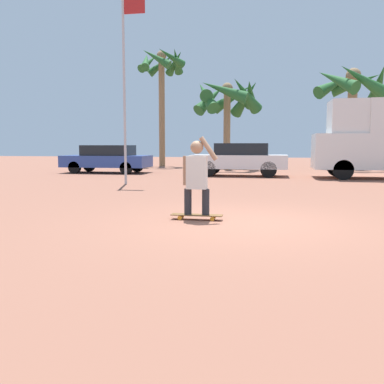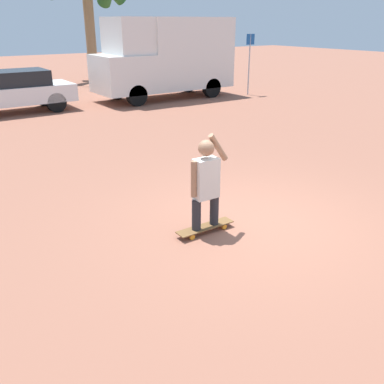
{
  "view_description": "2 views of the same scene",
  "coord_description": "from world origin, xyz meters",
  "px_view_note": "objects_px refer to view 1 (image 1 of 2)",
  "views": [
    {
      "loc": [
        0.53,
        -7.73,
        1.43
      ],
      "look_at": [
        -1.1,
        0.84,
        0.45
      ],
      "focal_mm": 40.0,
      "sensor_mm": 36.0,
      "label": 1
    },
    {
      "loc": [
        -4.47,
        -4.67,
        3.09
      ],
      "look_at": [
        -0.97,
        0.4,
        0.62
      ],
      "focal_mm": 40.0,
      "sensor_mm": 36.0,
      "label": 2
    }
  ],
  "objects_px": {
    "person_skateboarder": "(197,174)",
    "parked_car_white": "(240,159)",
    "palm_tree_near_van": "(353,87)",
    "palm_tree_far_left": "(162,70)",
    "flagpole": "(126,77)",
    "skateboard": "(197,215)",
    "parked_car_blue": "(107,158)",
    "palm_tree_center_background": "(227,97)"
  },
  "relations": [
    {
      "from": "person_skateboarder",
      "to": "palm_tree_near_van",
      "type": "height_order",
      "value": "palm_tree_near_van"
    },
    {
      "from": "palm_tree_far_left",
      "to": "person_skateboarder",
      "type": "bearing_deg",
      "value": -73.45
    },
    {
      "from": "parked_car_white",
      "to": "palm_tree_near_van",
      "type": "bearing_deg",
      "value": 49.05
    },
    {
      "from": "skateboard",
      "to": "palm_tree_center_background",
      "type": "height_order",
      "value": "palm_tree_center_background"
    },
    {
      "from": "parked_car_white",
      "to": "palm_tree_center_background",
      "type": "height_order",
      "value": "palm_tree_center_background"
    },
    {
      "from": "palm_tree_near_van",
      "to": "palm_tree_far_left",
      "type": "bearing_deg",
      "value": 174.21
    },
    {
      "from": "skateboard",
      "to": "flagpole",
      "type": "xyz_separation_m",
      "value": [
        -3.76,
        6.75,
        3.69
      ]
    },
    {
      "from": "person_skateboarder",
      "to": "flagpole",
      "type": "relative_size",
      "value": 0.22
    },
    {
      "from": "person_skateboarder",
      "to": "parked_car_white",
      "type": "bearing_deg",
      "value": 90.41
    },
    {
      "from": "parked_car_white",
      "to": "flagpole",
      "type": "distance_m",
      "value": 6.73
    },
    {
      "from": "person_skateboarder",
      "to": "palm_tree_center_background",
      "type": "height_order",
      "value": "palm_tree_center_background"
    },
    {
      "from": "skateboard",
      "to": "person_skateboarder",
      "type": "height_order",
      "value": "person_skateboarder"
    },
    {
      "from": "palm_tree_near_van",
      "to": "palm_tree_center_background",
      "type": "bearing_deg",
      "value": -165.53
    },
    {
      "from": "skateboard",
      "to": "flagpole",
      "type": "distance_m",
      "value": 8.57
    },
    {
      "from": "parked_car_white",
      "to": "palm_tree_far_left",
      "type": "height_order",
      "value": "palm_tree_far_left"
    },
    {
      "from": "skateboard",
      "to": "parked_car_white",
      "type": "relative_size",
      "value": 0.23
    },
    {
      "from": "parked_car_white",
      "to": "flagpole",
      "type": "relative_size",
      "value": 0.63
    },
    {
      "from": "person_skateboarder",
      "to": "palm_tree_near_van",
      "type": "bearing_deg",
      "value": 72.45
    },
    {
      "from": "palm_tree_center_background",
      "to": "palm_tree_near_van",
      "type": "bearing_deg",
      "value": 14.47
    },
    {
      "from": "parked_car_blue",
      "to": "flagpole",
      "type": "bearing_deg",
      "value": -61.82
    },
    {
      "from": "parked_car_blue",
      "to": "flagpole",
      "type": "xyz_separation_m",
      "value": [
        3.06,
        -5.72,
        3.04
      ]
    },
    {
      "from": "flagpole",
      "to": "palm_tree_center_background",
      "type": "bearing_deg",
      "value": 75.33
    },
    {
      "from": "person_skateboarder",
      "to": "palm_tree_far_left",
      "type": "height_order",
      "value": "palm_tree_far_left"
    },
    {
      "from": "person_skateboarder",
      "to": "parked_car_white",
      "type": "relative_size",
      "value": 0.35
    },
    {
      "from": "person_skateboarder",
      "to": "skateboard",
      "type": "bearing_deg",
      "value": -0.0
    },
    {
      "from": "person_skateboarder",
      "to": "parked_car_white",
      "type": "height_order",
      "value": "person_skateboarder"
    },
    {
      "from": "palm_tree_center_background",
      "to": "parked_car_blue",
      "type": "bearing_deg",
      "value": -144.41
    },
    {
      "from": "skateboard",
      "to": "person_skateboarder",
      "type": "xyz_separation_m",
      "value": [
        -0.0,
        0.0,
        0.8
      ]
    },
    {
      "from": "skateboard",
      "to": "parked_car_blue",
      "type": "xyz_separation_m",
      "value": [
        -6.83,
        12.47,
        0.65
      ]
    },
    {
      "from": "parked_car_blue",
      "to": "palm_tree_near_van",
      "type": "relative_size",
      "value": 0.72
    },
    {
      "from": "parked_car_white",
      "to": "parked_car_blue",
      "type": "relative_size",
      "value": 0.99
    },
    {
      "from": "person_skateboarder",
      "to": "parked_car_blue",
      "type": "distance_m",
      "value": 14.22
    },
    {
      "from": "palm_tree_far_left",
      "to": "palm_tree_near_van",
      "type": "bearing_deg",
      "value": -5.79
    },
    {
      "from": "parked_car_blue",
      "to": "flagpole",
      "type": "distance_m",
      "value": 7.16
    },
    {
      "from": "parked_car_blue",
      "to": "palm_tree_near_van",
      "type": "distance_m",
      "value": 14.43
    },
    {
      "from": "skateboard",
      "to": "parked_car_blue",
      "type": "height_order",
      "value": "parked_car_blue"
    },
    {
      "from": "person_skateboarder",
      "to": "palm_tree_far_left",
      "type": "relative_size",
      "value": 0.2
    },
    {
      "from": "parked_car_blue",
      "to": "person_skateboarder",
      "type": "bearing_deg",
      "value": -61.31
    },
    {
      "from": "skateboard",
      "to": "palm_tree_far_left",
      "type": "height_order",
      "value": "palm_tree_far_left"
    },
    {
      "from": "flagpole",
      "to": "palm_tree_near_van",
      "type": "bearing_deg",
      "value": 50.39
    },
    {
      "from": "palm_tree_center_background",
      "to": "parked_car_white",
      "type": "bearing_deg",
      "value": -77.11
    },
    {
      "from": "parked_car_white",
      "to": "flagpole",
      "type": "height_order",
      "value": "flagpole"
    }
  ]
}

